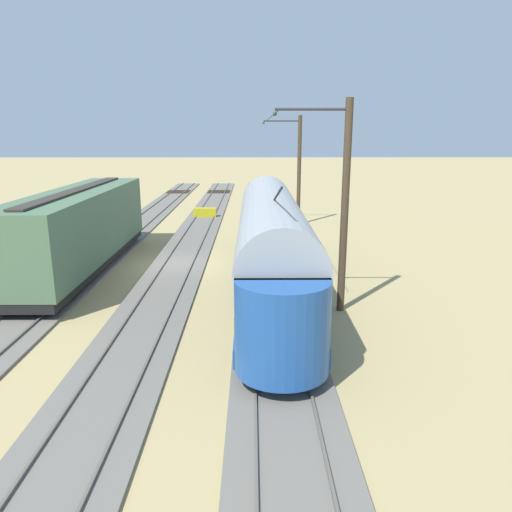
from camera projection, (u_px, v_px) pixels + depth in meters
name	position (u px, v px, depth m)	size (l,w,h in m)	color
ground_plane	(179.00, 265.00, 24.89)	(220.00, 220.00, 0.00)	tan
track_streetcar_siding	(268.00, 262.00, 25.21)	(2.80, 80.00, 0.18)	#666059
track_adjacent_siding	(180.00, 263.00, 25.18)	(2.80, 80.00, 0.18)	#666059
track_third_siding	(92.00, 263.00, 25.14)	(2.80, 80.00, 0.18)	#666059
vintage_streetcar	(271.00, 241.00, 20.08)	(2.65, 17.98, 5.09)	#1E4C93
boxcar_adjacent	(79.00, 228.00, 23.35)	(2.96, 13.74, 3.85)	#4C6B4C
catenary_pole_foreground	(298.00, 169.00, 34.89)	(2.82, 0.28, 7.84)	#423323
catenary_pole_mid_near	(343.00, 205.00, 17.60)	(2.82, 0.28, 7.84)	#423323
overhead_wire_run	(269.00, 120.00, 26.04)	(2.61, 21.86, 0.18)	black
switch_stand	(286.00, 219.00, 34.23)	(0.50, 0.30, 1.24)	black
track_end_bumper	(205.00, 213.00, 38.54)	(1.80, 0.60, 0.80)	#B2A519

